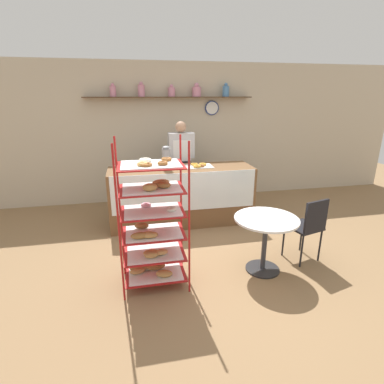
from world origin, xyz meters
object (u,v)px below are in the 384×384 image
cafe_chair (309,224)px  person_worker (181,164)px  coffee_carafe (166,158)px  cafe_table (265,231)px  donut_tray_counter (199,166)px  pastry_rack (153,225)px

cafe_chair → person_worker: bearing=-74.1°
person_worker → coffee_carafe: size_ratio=4.33×
person_worker → cafe_table: bearing=-73.7°
cafe_chair → donut_tray_counter: 1.98m
coffee_carafe → donut_tray_counter: coffee_carafe is taller
cafe_chair → donut_tray_counter: (-1.08, 1.60, 0.44)m
pastry_rack → donut_tray_counter: 1.93m
pastry_rack → cafe_chair: 1.99m
coffee_carafe → donut_tray_counter: 0.58m
donut_tray_counter → cafe_table: bearing=-75.2°
cafe_chair → coffee_carafe: bearing=-57.7°
person_worker → donut_tray_counter: bearing=-69.1°
donut_tray_counter → pastry_rack: bearing=-118.1°
person_worker → cafe_chair: bearing=-59.0°
pastry_rack → coffee_carafe: pastry_rack is taller
cafe_table → cafe_chair: (0.63, 0.08, 0.00)m
pastry_rack → cafe_table: bearing=0.1°
cafe_table → donut_tray_counter: donut_tray_counter is taller
person_worker → coffee_carafe: bearing=-118.4°
cafe_table → cafe_chair: cafe_chair is taller
pastry_rack → cafe_table: 1.36m
cafe_table → cafe_chair: bearing=7.4°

